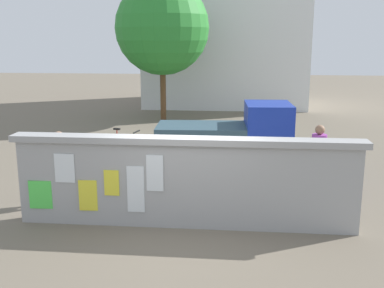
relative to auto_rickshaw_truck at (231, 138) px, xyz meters
name	(u,v)px	position (x,y,z in m)	size (l,w,h in m)	color
ground	(210,138)	(-0.79, 3.99, -0.90)	(60.00, 60.00, 0.00)	#6B6051
poster_wall	(185,181)	(-0.80, -4.01, 0.00)	(6.66, 0.42, 1.75)	#9D9D9D
auto_rickshaw_truck	(231,138)	(0.00, 0.00, 0.00)	(3.67, 1.69, 1.85)	black
motorcycle	(101,163)	(-3.25, -1.29, -0.44)	(1.88, 0.67, 0.87)	black
bicycle_far	(122,148)	(-3.22, 0.75, -0.54)	(1.69, 0.48, 0.95)	black
person_walking	(60,160)	(-3.62, -3.04, 0.09)	(0.48, 0.48, 1.62)	purple
person_bystander	(319,152)	(2.05, -1.76, 0.09)	(0.48, 0.48, 1.62)	#338CBF
tree_roadside	(162,28)	(-3.09, 7.68, 3.06)	(4.00, 4.00, 5.97)	brown
building_background	(226,31)	(-0.52, 13.32, 2.99)	(8.59, 6.04, 7.74)	white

